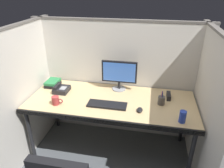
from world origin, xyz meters
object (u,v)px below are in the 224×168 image
Objects in this scene: red_stapler at (169,96)px; pen_cup at (161,100)px; keyboard_main at (107,105)px; book_stack at (53,83)px; soda_can at (183,117)px; desk at (111,104)px; computer_mouse at (140,110)px; desk_phone at (61,89)px; monitor_center at (119,74)px; coffee_mug at (56,100)px.

pen_cup is at bearing -118.77° from red_stapler.
keyboard_main is 0.87m from book_stack.
soda_can is 1.65m from book_stack.
computer_mouse is (0.34, -0.16, 0.07)m from desk.
desk_phone is 0.22m from book_stack.
coffee_mug is (-0.63, -0.49, -0.17)m from monitor_center.
coffee_mug is (-1.14, -0.22, -0.00)m from pen_cup.
red_stapler is at bearing 103.34° from soda_can.
red_stapler is at bearing 48.19° from computer_mouse.
keyboard_main is 0.36m from computer_mouse.
pen_cup reaches higher than coffee_mug.
keyboard_main is 0.73m from red_stapler.
desk is at bearing -8.14° from desk_phone.
coffee_mug is at bearing -171.90° from keyboard_main.
computer_mouse is 0.79× the size of soda_can.
book_stack is (-1.38, 0.20, -0.01)m from pen_cup.
desk_phone is at bearing -163.97° from monitor_center.
desk is 0.81m from soda_can.
soda_can is at bearing -10.94° from keyboard_main.
computer_mouse is 0.29m from pen_cup.
red_stapler is (0.67, 0.30, 0.02)m from keyboard_main.
soda_can is (0.77, -0.15, 0.05)m from keyboard_main.
red_stapler is 0.69× the size of book_stack.
coffee_mug is (-0.56, -0.08, 0.04)m from keyboard_main.
pen_cup reaches higher than desk_phone.
computer_mouse is at bearing -18.46° from book_stack.
keyboard_main is (-0.06, -0.41, -0.20)m from monitor_center.
soda_can is 0.56× the size of book_stack.
monitor_center is 1.00× the size of keyboard_main.
soda_can is at bearing -2.99° from coffee_mug.
pen_cup is 0.88× the size of desk_phone.
pen_cup reaches higher than keyboard_main.
keyboard_main is 0.66m from desk_phone.
keyboard_main is (-0.02, -0.12, 0.06)m from desk.
book_stack is (-0.82, 0.23, 0.08)m from desk.
soda_can reaches higher than book_stack.
desk_phone is at bearing 176.99° from pen_cup.
red_stapler is (0.09, 0.16, -0.02)m from pen_cup.
desk_phone is at bearing 165.64° from soda_can.
keyboard_main is 0.57m from coffee_mug.
coffee_mug is at bearing -161.33° from desk.
computer_mouse is 1.02m from desk_phone.
monitor_center reaches higher than desk.
desk_phone reaches higher than red_stapler.
pen_cup is (0.56, 0.03, 0.10)m from desk.
soda_can is at bearing -19.42° from desk.
pen_cup is (0.22, 0.19, 0.03)m from computer_mouse.
keyboard_main is at bearing -155.66° from red_stapler.
pen_cup is 1.21m from desk_phone.
soda_can reaches higher than red_stapler.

